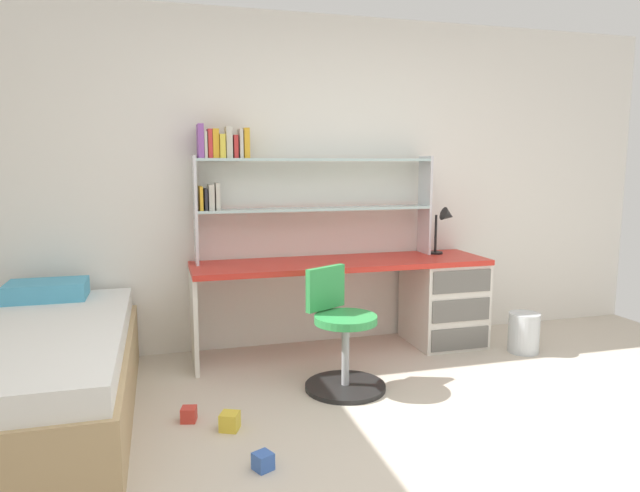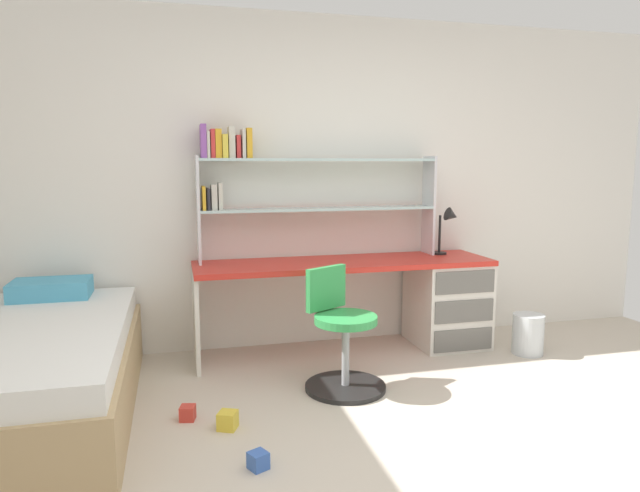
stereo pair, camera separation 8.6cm
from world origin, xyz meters
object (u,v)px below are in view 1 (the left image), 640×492
(toy_block_yellow_2, at_px, (230,421))
(desk_lamp, at_px, (445,223))
(desk, at_px, (415,295))
(bookshelf_hutch, at_px, (282,179))
(waste_bin, at_px, (524,333))
(bed_platform, at_px, (27,377))
(toy_block_red_1, at_px, (189,414))
(swivel_chair, at_px, (342,342))
(toy_block_blue_0, at_px, (263,461))

(toy_block_yellow_2, bearing_deg, desk_lamp, 31.56)
(desk, distance_m, desk_lamp, 0.63)
(bookshelf_hutch, height_order, waste_bin, bookshelf_hutch)
(desk_lamp, bearing_deg, bed_platform, -165.43)
(toy_block_red_1, bearing_deg, waste_bin, 11.54)
(swivel_chair, distance_m, toy_block_yellow_2, 0.90)
(toy_block_red_1, xyz_separation_m, toy_block_yellow_2, (0.21, -0.17, 0.01))
(swivel_chair, xyz_separation_m, bed_platform, (-1.84, -0.01, -0.03))
(bed_platform, relative_size, toy_block_yellow_2, 20.50)
(swivel_chair, height_order, toy_block_blue_0, swivel_chair)
(toy_block_blue_0, bearing_deg, desk_lamp, 42.06)
(swivel_chair, xyz_separation_m, toy_block_red_1, (-0.98, -0.23, -0.26))
(bookshelf_hutch, height_order, bed_platform, bookshelf_hutch)
(toy_block_blue_0, xyz_separation_m, toy_block_red_1, (-0.31, 0.62, -0.00))
(swivel_chair, xyz_separation_m, toy_block_blue_0, (-0.67, -0.85, -0.26))
(bookshelf_hutch, xyz_separation_m, bed_platform, (-1.64, -0.86, -1.05))
(bed_platform, bearing_deg, bookshelf_hutch, 27.73)
(bookshelf_hutch, xyz_separation_m, toy_block_blue_0, (-0.47, -1.70, -1.28))
(swivel_chair, relative_size, bed_platform, 0.39)
(desk_lamp, bearing_deg, toy_block_yellow_2, -148.44)
(desk_lamp, bearing_deg, bookshelf_hutch, 175.89)
(swivel_chair, bearing_deg, waste_bin, 10.49)
(swivel_chair, distance_m, waste_bin, 1.60)
(desk, distance_m, swivel_chair, 1.08)
(swivel_chair, bearing_deg, toy_block_blue_0, -128.23)
(swivel_chair, height_order, toy_block_yellow_2, swivel_chair)
(bookshelf_hutch, distance_m, bed_platform, 2.13)
(desk, relative_size, desk_lamp, 5.87)
(desk, xyz_separation_m, waste_bin, (0.73, -0.39, -0.25))
(bookshelf_hutch, relative_size, toy_block_yellow_2, 19.00)
(toy_block_yellow_2, bearing_deg, desk, 33.92)
(desk, distance_m, bed_platform, 2.76)
(toy_block_blue_0, bearing_deg, waste_bin, 27.00)
(desk_lamp, relative_size, toy_block_blue_0, 4.64)
(bed_platform, height_order, waste_bin, bed_platform)
(bed_platform, relative_size, toy_block_blue_0, 24.09)
(bookshelf_hutch, xyz_separation_m, swivel_chair, (0.20, -0.86, -1.02))
(waste_bin, xyz_separation_m, toy_block_red_1, (-2.54, -0.52, -0.11))
(waste_bin, relative_size, toy_block_yellow_2, 3.15)
(desk_lamp, bearing_deg, desk, -163.91)
(desk_lamp, xyz_separation_m, bed_platform, (-2.95, -0.77, -0.69))
(toy_block_blue_0, height_order, toy_block_red_1, same)
(swivel_chair, distance_m, toy_block_blue_0, 1.11)
(toy_block_red_1, bearing_deg, swivel_chair, 13.19)
(bookshelf_hutch, distance_m, desk_lamp, 1.36)
(desk_lamp, xyz_separation_m, toy_block_red_1, (-2.09, -0.99, -0.92))
(waste_bin, xyz_separation_m, toy_block_yellow_2, (-2.33, -0.68, -0.10))
(desk, xyz_separation_m, swivel_chair, (-0.83, -0.68, -0.10))
(desk, relative_size, waste_bin, 7.36)
(bookshelf_hutch, height_order, swivel_chair, bookshelf_hutch)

